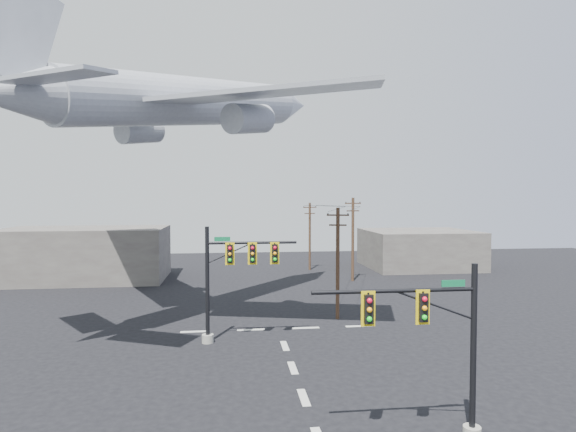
{
  "coord_description": "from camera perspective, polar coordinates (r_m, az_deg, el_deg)",
  "views": [
    {
      "loc": [
        -3.47,
        -22.37,
        9.64
      ],
      "look_at": [
        -0.15,
        5.0,
        8.51
      ],
      "focal_mm": 30.0,
      "sensor_mm": 36.0,
      "label": 1
    }
  ],
  "objects": [
    {
      "name": "building_right",
      "position": [
        67.74,
        15.25,
        -3.77
      ],
      "size": [
        14.0,
        12.0,
        5.0
      ],
      "primitive_type": "cube",
      "color": "#66625A",
      "rests_on": "ground"
    },
    {
      "name": "ground",
      "position": [
        24.6,
        1.87,
        -20.71
      ],
      "size": [
        120.0,
        120.0,
        0.0
      ],
      "primitive_type": "plane",
      "color": "black",
      "rests_on": "ground"
    },
    {
      "name": "signal_mast_near",
      "position": [
        20.29,
        17.56,
        -14.59
      ],
      "size": [
        6.83,
        0.77,
        7.01
      ],
      "color": "gray",
      "rests_on": "ground"
    },
    {
      "name": "lane_markings",
      "position": [
        29.53,
        0.22,
        -16.67
      ],
      "size": [
        14.0,
        21.2,
        0.01
      ],
      "color": "beige",
      "rests_on": "ground"
    },
    {
      "name": "signal_mast_far",
      "position": [
        32.04,
        -6.93,
        -7.28
      ],
      "size": [
        6.27,
        0.84,
        7.66
      ],
      "color": "gray",
      "rests_on": "ground"
    },
    {
      "name": "utility_pole_a",
      "position": [
        37.92,
        5.91,
        -5.33
      ],
      "size": [
        1.72,
        0.58,
        8.75
      ],
      "rotation": [
        0.0,
        0.0,
        -0.27
      ],
      "color": "#432C1D",
      "rests_on": "ground"
    },
    {
      "name": "utility_pole_c",
      "position": [
        62.84,
        2.59,
        -2.24
      ],
      "size": [
        1.8,
        0.32,
        8.79
      ],
      "rotation": [
        0.0,
        0.0,
        0.11
      ],
      "color": "#432C1D",
      "rests_on": "ground"
    },
    {
      "name": "utility_pole_b",
      "position": [
        55.0,
        7.69,
        -2.54
      ],
      "size": [
        1.92,
        0.39,
        9.48
      ],
      "rotation": [
        0.0,
        0.0,
        0.14
      ],
      "color": "#432C1D",
      "rests_on": "ground"
    },
    {
      "name": "power_lines",
      "position": [
        50.59,
        6.17,
        1.01
      ],
      "size": [
        7.13,
        25.14,
        0.04
      ],
      "color": "black"
    },
    {
      "name": "airliner",
      "position": [
        38.85,
        -11.33,
        13.06
      ],
      "size": [
        27.29,
        29.0,
        8.85
      ],
      "rotation": [
        0.0,
        -0.13,
        0.87
      ],
      "color": "#A4A9B0"
    },
    {
      "name": "building_left",
      "position": [
        60.07,
        -22.9,
        -4.17
      ],
      "size": [
        18.0,
        10.0,
        6.0
      ],
      "primitive_type": "cube",
      "color": "#66625A",
      "rests_on": "ground"
    }
  ]
}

